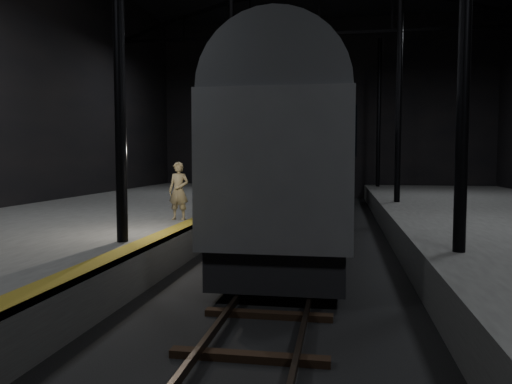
# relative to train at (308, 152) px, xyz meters

# --- Properties ---
(ground) EXTENTS (44.00, 44.00, 0.00)m
(ground) POSITION_rel_train_xyz_m (0.00, -5.09, -3.21)
(ground) COLOR black
(ground) RESTS_ON ground
(platform_left) EXTENTS (9.00, 43.80, 1.00)m
(platform_left) POSITION_rel_train_xyz_m (-7.50, -5.09, -2.71)
(platform_left) COLOR #4A4A47
(platform_left) RESTS_ON ground
(tactile_strip) EXTENTS (0.50, 43.80, 0.01)m
(tactile_strip) POSITION_rel_train_xyz_m (-3.25, -5.09, -2.20)
(tactile_strip) COLOR olive
(tactile_strip) RESTS_ON platform_left
(track) EXTENTS (2.40, 43.00, 0.24)m
(track) POSITION_rel_train_xyz_m (0.00, -5.09, -3.14)
(track) COLOR #3F3328
(track) RESTS_ON ground
(train) EXTENTS (3.22, 21.52, 5.75)m
(train) POSITION_rel_train_xyz_m (0.00, 0.00, 0.00)
(train) COLOR #A7A9AF
(train) RESTS_ON ground
(woman) EXTENTS (0.73, 0.53, 1.86)m
(woman) POSITION_rel_train_xyz_m (-3.80, -4.89, -1.28)
(woman) COLOR #8B7B55
(woman) RESTS_ON platform_left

